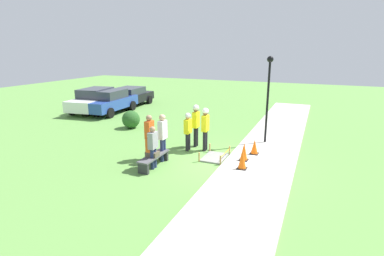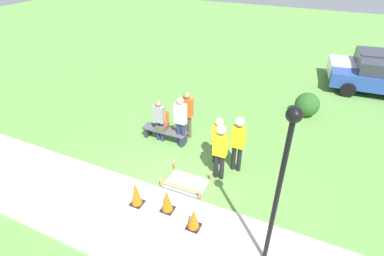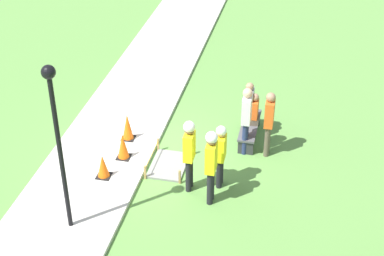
{
  "view_description": "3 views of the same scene",
  "coord_description": "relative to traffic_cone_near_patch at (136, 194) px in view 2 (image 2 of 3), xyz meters",
  "views": [
    {
      "loc": [
        -10.29,
        -3.09,
        4.28
      ],
      "look_at": [
        1.08,
        1.76,
        0.99
      ],
      "focal_mm": 28.0,
      "sensor_mm": 36.0,
      "label": 1
    },
    {
      "loc": [
        3.41,
        -5.46,
        6.21
      ],
      "look_at": [
        0.01,
        1.99,
        1.03
      ],
      "focal_mm": 28.0,
      "sensor_mm": 36.0,
      "label": 2
    },
    {
      "loc": [
        12.07,
        3.65,
        8.8
      ],
      "look_at": [
        0.4,
        1.1,
        1.16
      ],
      "focal_mm": 55.0,
      "sensor_mm": 36.0,
      "label": 3
    }
  ],
  "objects": [
    {
      "name": "ground_plane",
      "position": [
        0.36,
        0.81,
        -0.47
      ],
      "size": [
        60.0,
        60.0,
        0.0
      ],
      "primitive_type": "plane",
      "color": "#5B8E42"
    },
    {
      "name": "worker_assistant",
      "position": [
        1.61,
        2.03,
        0.67
      ],
      "size": [
        0.4,
        0.27,
        1.88
      ],
      "color": "black",
      "rests_on": "ground_plane"
    },
    {
      "name": "lamppost_near",
      "position": [
        3.53,
        -0.2,
        2.17
      ],
      "size": [
        0.28,
        0.28,
        3.87
      ],
      "color": "black",
      "rests_on": "sidewalk"
    },
    {
      "name": "bystander_in_white_shirt",
      "position": [
        -1.01,
        3.06,
        0.43
      ],
      "size": [
        0.4,
        0.22,
        1.6
      ],
      "color": "navy",
      "rests_on": "ground_plane"
    },
    {
      "name": "parked_car_blue",
      "position": [
        6.38,
        10.75,
        0.34
      ],
      "size": [
        4.42,
        2.21,
        1.58
      ],
      "rotation": [
        0.0,
        0.0,
        0.05
      ],
      "color": "#28479E",
      "rests_on": "ground_plane"
    },
    {
      "name": "shrub_rounded_near",
      "position": [
        3.55,
        7.14,
        0.02
      ],
      "size": [
        0.98,
        0.98,
        0.98
      ],
      "color": "#285623",
      "rests_on": "ground_plane"
    },
    {
      "name": "bystander_in_gray_shirt",
      "position": [
        -0.2,
        3.1,
        0.61
      ],
      "size": [
        0.4,
        0.25,
        1.87
      ],
      "color": "navy",
      "rests_on": "ground_plane"
    },
    {
      "name": "parked_car_white",
      "position": [
        6.37,
        11.94,
        0.36
      ],
      "size": [
        4.84,
        2.54,
        1.63
      ],
      "rotation": [
        0.0,
        0.0,
        0.14
      ],
      "color": "white",
      "rests_on": "ground_plane"
    },
    {
      "name": "traffic_cone_far_patch",
      "position": [
        0.86,
        0.15,
        -0.02
      ],
      "size": [
        0.34,
        0.34,
        0.7
      ],
      "color": "black",
      "rests_on": "sidewalk"
    },
    {
      "name": "person_seated_on_bench",
      "position": [
        -0.95,
        3.19,
        0.32
      ],
      "size": [
        0.36,
        0.44,
        0.89
      ],
      "color": "brown",
      "rests_on": "park_bench"
    },
    {
      "name": "worker_supervisor",
      "position": [
        1.32,
        2.71,
        0.51
      ],
      "size": [
        0.4,
        0.24,
        1.67
      ],
      "color": "black",
      "rests_on": "ground_plane"
    },
    {
      "name": "worker_trainee",
      "position": [
        1.97,
        2.61,
        0.69
      ],
      "size": [
        0.4,
        0.28,
        1.91
      ],
      "color": "black",
      "rests_on": "ground_plane"
    },
    {
      "name": "traffic_cone_sidewalk_edge",
      "position": [
        1.72,
        -0.08,
        -0.06
      ],
      "size": [
        0.34,
        0.34,
        0.61
      ],
      "color": "black",
      "rests_on": "sidewalk"
    },
    {
      "name": "sidewalk",
      "position": [
        0.36,
        -0.48,
        -0.42
      ],
      "size": [
        28.0,
        2.58,
        0.1
      ],
      "color": "#BCB7AD",
      "rests_on": "ground_plane"
    },
    {
      "name": "wet_concrete_patch",
      "position": [
        0.86,
        1.33,
        -0.43
      ],
      "size": [
        1.27,
        0.92,
        0.38
      ],
      "color": "gray",
      "rests_on": "ground_plane"
    },
    {
      "name": "traffic_cone_near_patch",
      "position": [
        0.0,
        0.0,
        0.0
      ],
      "size": [
        0.34,
        0.34,
        0.74
      ],
      "color": "black",
      "rests_on": "sidewalk"
    },
    {
      "name": "park_bench",
      "position": [
        -0.86,
        3.14,
        -0.16
      ],
      "size": [
        1.66,
        0.44,
        0.44
      ],
      "color": "#2D2D33",
      "rests_on": "ground_plane"
    },
    {
      "name": "bystander_in_orange_shirt",
      "position": [
        -0.23,
        3.67,
        0.56
      ],
      "size": [
        0.4,
        0.24,
        1.8
      ],
      "color": "brown",
      "rests_on": "ground_plane"
    }
  ]
}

